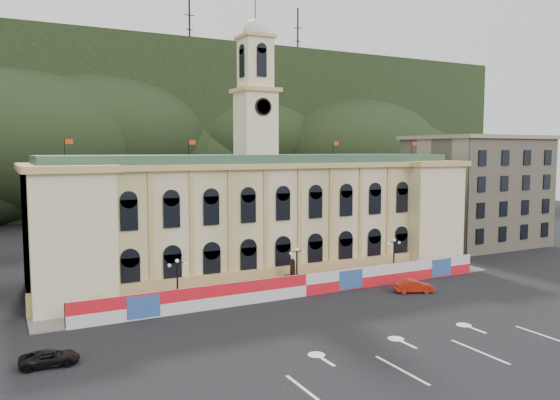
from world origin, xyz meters
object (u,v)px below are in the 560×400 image
statue (293,280)px  lamp_center (297,266)px  red_sedan (414,286)px  black_suv (50,358)px

statue → lamp_center: (0.00, -1.00, 1.89)m
red_sedan → black_suv: (-38.76, -3.84, -0.14)m
red_sedan → lamp_center: bearing=84.4°
black_suv → statue: bearing=-63.2°
statue → red_sedan: bearing=-31.9°
lamp_center → black_suv: size_ratio=1.16×
lamp_center → black_suv: bearing=-159.4°
black_suv → red_sedan: bearing=-80.0°
red_sedan → black_suv: 38.95m
lamp_center → red_sedan: lamp_center is taller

